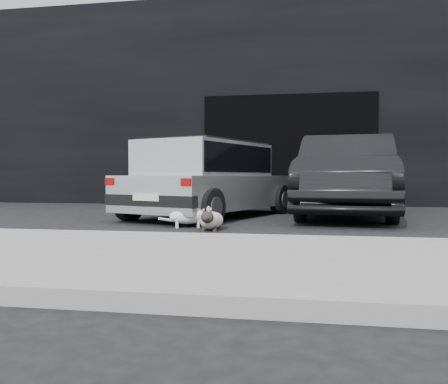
% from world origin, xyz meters
% --- Properties ---
extents(ground, '(80.00, 80.00, 0.00)m').
position_xyz_m(ground, '(0.00, 0.00, 0.00)').
color(ground, black).
rests_on(ground, ground).
extents(building_facade, '(34.00, 4.00, 5.00)m').
position_xyz_m(building_facade, '(1.00, 6.00, 2.50)').
color(building_facade, black).
rests_on(building_facade, ground).
extents(garage_opening, '(4.00, 0.10, 2.60)m').
position_xyz_m(garage_opening, '(1.00, 3.99, 1.30)').
color(garage_opening, black).
rests_on(garage_opening, ground).
extents(curb, '(18.00, 0.25, 0.12)m').
position_xyz_m(curb, '(1.00, -2.60, 0.06)').
color(curb, gray).
rests_on(curb, ground).
extents(sidewalk, '(18.00, 2.20, 0.11)m').
position_xyz_m(sidewalk, '(1.00, -3.80, 0.06)').
color(sidewalk, gray).
rests_on(sidewalk, ground).
extents(silver_hatchback, '(2.66, 3.79, 1.28)m').
position_xyz_m(silver_hatchback, '(-0.21, 0.65, 0.70)').
color(silver_hatchback, silver).
rests_on(silver_hatchback, ground).
extents(second_car, '(1.89, 4.43, 1.42)m').
position_xyz_m(second_car, '(2.11, 1.26, 0.71)').
color(second_car, black).
rests_on(second_car, ground).
extents(cat_siamese, '(0.30, 0.86, 0.30)m').
position_xyz_m(cat_siamese, '(0.22, -1.23, 0.13)').
color(cat_siamese, beige).
rests_on(cat_siamese, ground).
extents(cat_white, '(0.68, 0.38, 0.34)m').
position_xyz_m(cat_white, '(-0.13, -0.96, 0.16)').
color(cat_white, white).
rests_on(cat_white, ground).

